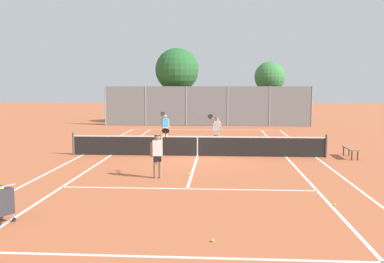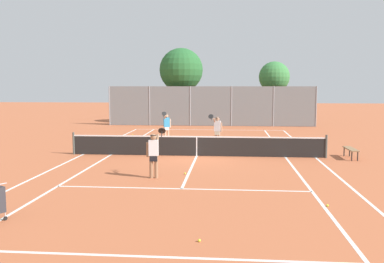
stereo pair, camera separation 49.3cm
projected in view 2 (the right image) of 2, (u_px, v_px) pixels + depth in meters
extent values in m
plane|color=#B25B38|center=(197.00, 156.00, 20.12)|extent=(120.00, 120.00, 0.00)
cube|color=silver|center=(150.00, 257.00, 8.33)|extent=(11.00, 0.10, 0.01)
cube|color=silver|center=(209.00, 130.00, 31.90)|extent=(11.00, 0.10, 0.01)
cube|color=silver|center=(83.00, 154.00, 20.59)|extent=(0.10, 23.80, 0.01)
cube|color=silver|center=(316.00, 158.00, 19.64)|extent=(0.10, 23.80, 0.01)
cube|color=silver|center=(111.00, 155.00, 20.48)|extent=(0.10, 23.80, 0.01)
cube|color=silver|center=(286.00, 157.00, 19.76)|extent=(0.10, 23.80, 0.01)
cube|color=silver|center=(182.00, 189.00, 13.78)|extent=(8.26, 0.10, 0.01)
cube|color=silver|center=(205.00, 139.00, 26.46)|extent=(8.26, 0.10, 0.01)
cube|color=silver|center=(197.00, 156.00, 20.12)|extent=(0.10, 12.80, 0.01)
cylinder|color=#474C47|center=(74.00, 143.00, 20.58)|extent=(0.10, 0.10, 1.07)
cylinder|color=#474C47|center=(326.00, 146.00, 19.55)|extent=(0.10, 0.10, 1.07)
cube|color=black|center=(197.00, 146.00, 20.07)|extent=(11.90, 0.02, 0.89)
cube|color=white|center=(197.00, 137.00, 20.02)|extent=(11.90, 0.03, 0.06)
cube|color=white|center=(197.00, 147.00, 20.07)|extent=(0.05, 0.03, 0.89)
cylinder|color=#B7B7BC|center=(5.00, 214.00, 10.57)|extent=(0.02, 0.02, 0.16)
cylinder|color=black|center=(5.00, 218.00, 10.58)|extent=(0.07, 0.10, 0.10)
cylinder|color=#936B4C|center=(151.00, 167.00, 15.34)|extent=(0.13, 0.13, 0.82)
cylinder|color=#936B4C|center=(156.00, 167.00, 15.33)|extent=(0.13, 0.13, 0.82)
cube|color=black|center=(154.00, 158.00, 15.30)|extent=(0.29, 0.20, 0.24)
cube|color=white|center=(154.00, 148.00, 15.26)|extent=(0.35, 0.22, 0.56)
sphere|color=#936B4C|center=(153.00, 137.00, 15.22)|extent=(0.22, 0.22, 0.22)
cylinder|color=black|center=(153.00, 135.00, 15.21)|extent=(0.23, 0.23, 0.02)
cylinder|color=#936B4C|center=(147.00, 149.00, 15.27)|extent=(0.08, 0.08, 0.52)
cylinder|color=#936B4C|center=(157.00, 139.00, 15.37)|extent=(0.11, 0.46, 0.35)
cylinder|color=black|center=(162.00, 134.00, 15.60)|extent=(0.05, 0.25, 0.22)
cylinder|color=black|center=(162.00, 131.00, 15.71)|extent=(0.29, 0.22, 0.23)
cylinder|color=#D8A884|center=(168.00, 134.00, 25.79)|extent=(0.13, 0.13, 0.82)
cylinder|color=#D8A884|center=(165.00, 134.00, 25.74)|extent=(0.13, 0.13, 0.82)
cube|color=white|center=(167.00, 128.00, 25.73)|extent=(0.33, 0.27, 0.24)
cube|color=#3399D8|center=(167.00, 122.00, 25.69)|extent=(0.39, 0.31, 0.56)
sphere|color=#D8A884|center=(167.00, 116.00, 25.65)|extent=(0.22, 0.22, 0.22)
cylinder|color=black|center=(167.00, 115.00, 25.64)|extent=(0.23, 0.23, 0.02)
cylinder|color=#D8A884|center=(170.00, 123.00, 25.76)|extent=(0.08, 0.08, 0.52)
cylinder|color=#D8A884|center=(165.00, 118.00, 25.49)|extent=(0.24, 0.45, 0.35)
cylinder|color=black|center=(164.00, 115.00, 25.19)|extent=(0.12, 0.25, 0.22)
cylinder|color=black|center=(164.00, 114.00, 25.06)|extent=(0.33, 0.28, 0.23)
cylinder|color=tan|center=(219.00, 139.00, 23.38)|extent=(0.13, 0.13, 0.82)
cylinder|color=tan|center=(216.00, 139.00, 23.43)|extent=(0.13, 0.13, 0.82)
cube|color=beige|center=(217.00, 133.00, 23.37)|extent=(0.31, 0.22, 0.24)
cube|color=white|center=(217.00, 126.00, 23.33)|extent=(0.37, 0.25, 0.56)
sphere|color=tan|center=(217.00, 119.00, 23.29)|extent=(0.22, 0.22, 0.22)
cylinder|color=black|center=(217.00, 118.00, 23.28)|extent=(0.23, 0.23, 0.02)
cylinder|color=tan|center=(221.00, 127.00, 23.28)|extent=(0.08, 0.08, 0.52)
cylinder|color=tan|center=(215.00, 121.00, 23.19)|extent=(0.15, 0.46, 0.35)
cylinder|color=black|center=(211.00, 118.00, 22.96)|extent=(0.07, 0.25, 0.22)
cylinder|color=black|center=(211.00, 116.00, 22.83)|extent=(0.31, 0.24, 0.23)
sphere|color=#D1DB33|center=(185.00, 173.00, 16.03)|extent=(0.07, 0.07, 0.07)
sphere|color=#D1DB33|center=(327.00, 205.00, 11.77)|extent=(0.07, 0.07, 0.07)
sphere|color=#D1DB33|center=(126.00, 141.00, 25.35)|extent=(0.07, 0.07, 0.07)
sphere|color=#D1DB33|center=(133.00, 135.00, 28.52)|extent=(0.07, 0.07, 0.07)
sphere|color=#D1DB33|center=(199.00, 240.00, 9.12)|extent=(0.07, 0.07, 0.07)
cube|color=olive|center=(351.00, 149.00, 19.43)|extent=(0.36, 1.50, 0.05)
cylinder|color=#262626|center=(352.00, 156.00, 18.84)|extent=(0.05, 0.05, 0.41)
cylinder|color=#262626|center=(344.00, 152.00, 20.10)|extent=(0.05, 0.05, 0.41)
cylinder|color=#262626|center=(358.00, 156.00, 18.81)|extent=(0.05, 0.05, 0.41)
cylinder|color=#262626|center=(350.00, 152.00, 20.08)|extent=(0.05, 0.05, 0.41)
cylinder|color=gray|center=(109.00, 106.00, 35.47)|extent=(0.08, 0.08, 3.24)
cylinder|color=gray|center=(149.00, 106.00, 35.18)|extent=(0.08, 0.08, 3.24)
cylinder|color=gray|center=(190.00, 106.00, 34.89)|extent=(0.08, 0.08, 3.24)
cylinder|color=gray|center=(231.00, 106.00, 34.60)|extent=(0.08, 0.08, 3.24)
cylinder|color=gray|center=(273.00, 106.00, 34.31)|extent=(0.08, 0.08, 3.24)
cylinder|color=gray|center=(316.00, 107.00, 34.02)|extent=(0.08, 0.08, 3.24)
cube|color=slate|center=(211.00, 106.00, 34.74)|extent=(16.83, 0.02, 3.20)
cylinder|color=brown|center=(181.00, 104.00, 36.92)|extent=(0.27, 0.27, 3.31)
sphere|color=#26602D|center=(181.00, 70.00, 36.60)|extent=(3.72, 3.72, 3.72)
sphere|color=#26602D|center=(185.00, 75.00, 36.71)|extent=(2.12, 2.12, 2.12)
cylinder|color=brown|center=(274.00, 106.00, 36.72)|extent=(0.21, 0.21, 3.10)
sphere|color=#387A3D|center=(274.00, 77.00, 36.46)|extent=(2.63, 2.63, 2.63)
sphere|color=#387A3D|center=(274.00, 81.00, 36.43)|extent=(1.90, 1.90, 1.90)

